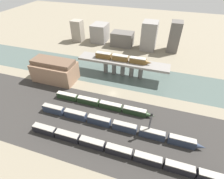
% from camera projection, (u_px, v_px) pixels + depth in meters
% --- Properties ---
extents(ground_plane, '(400.00, 400.00, 0.00)m').
position_uv_depth(ground_plane, '(113.00, 93.00, 98.64)').
color(ground_plane, gray).
extents(railbed_yard, '(280.00, 42.00, 0.01)m').
position_uv_depth(railbed_yard, '(97.00, 124.00, 80.59)').
color(railbed_yard, '#33302D').
rests_on(railbed_yard, ground).
extents(river_water, '(320.00, 28.75, 0.01)m').
position_uv_depth(river_water, '(122.00, 75.00, 113.61)').
color(river_water, '#4C5B56').
rests_on(river_water, ground).
extents(bridge, '(56.58, 9.68, 10.32)m').
position_uv_depth(bridge, '(123.00, 64.00, 108.69)').
color(bridge, gray).
rests_on(bridge, ground).
extents(train_on_bridge, '(35.02, 3.16, 3.51)m').
position_uv_depth(train_on_bridge, '(122.00, 58.00, 106.37)').
color(train_on_bridge, brown).
rests_on(train_on_bridge, bridge).
extents(train_yard_near, '(81.41, 2.85, 3.71)m').
position_uv_depth(train_yard_near, '(122.00, 152.00, 67.29)').
color(train_yard_near, black).
rests_on(train_yard_near, ground).
extents(train_yard_mid, '(74.72, 2.65, 4.00)m').
position_uv_depth(train_yard_mid, '(114.00, 124.00, 77.92)').
color(train_yard_mid, '#2D384C').
rests_on(train_yard_mid, ground).
extents(train_yard_far, '(52.54, 2.63, 3.42)m').
position_uv_depth(train_yard_far, '(102.00, 104.00, 89.02)').
color(train_yard_far, '#23381E').
rests_on(train_yard_far, ground).
extents(warehouse_building, '(25.82, 14.01, 13.37)m').
position_uv_depth(warehouse_building, '(55.00, 70.00, 105.97)').
color(warehouse_building, '#937056').
rests_on(warehouse_building, ground).
extents(signal_tower, '(1.00, 0.73, 12.87)m').
position_uv_depth(signal_tower, '(150.00, 124.00, 72.01)').
color(signal_tower, '#4C4C51').
rests_on(signal_tower, ground).
extents(city_block_far_left, '(8.96, 8.14, 17.81)m').
position_uv_depth(city_block_far_left, '(78.00, 31.00, 153.87)').
color(city_block_far_left, gray).
rests_on(city_block_far_left, ground).
extents(city_block_left, '(12.74, 15.38, 15.12)m').
position_uv_depth(city_block_left, '(100.00, 33.00, 153.60)').
color(city_block_left, gray).
rests_on(city_block_left, ground).
extents(city_block_center, '(17.78, 11.77, 11.48)m').
position_uv_depth(city_block_center, '(122.00, 39.00, 147.01)').
color(city_block_center, '#605B56').
rests_on(city_block_center, ground).
extents(city_block_right, '(11.41, 13.15, 21.99)m').
position_uv_depth(city_block_right, '(149.00, 36.00, 138.59)').
color(city_block_right, gray).
rests_on(city_block_right, ground).
extents(city_block_far_right, '(8.31, 10.64, 23.15)m').
position_uv_depth(city_block_far_right, '(174.00, 37.00, 135.39)').
color(city_block_far_right, '#605B56').
rests_on(city_block_far_right, ground).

